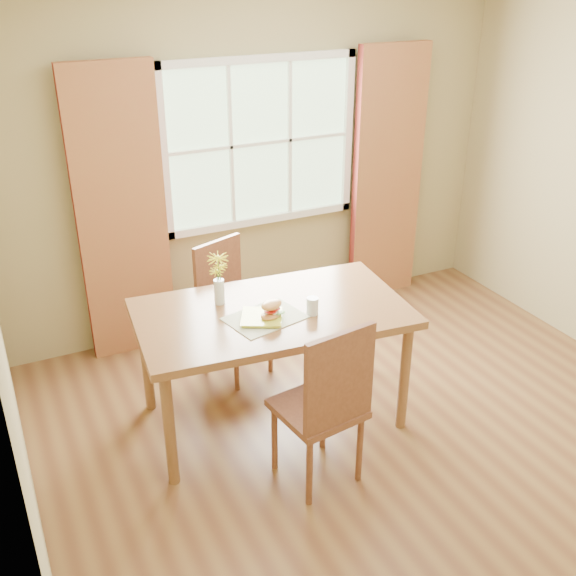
{
  "coord_description": "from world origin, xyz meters",
  "views": [
    {
      "loc": [
        -2.07,
        -2.91,
        2.81
      ],
      "look_at": [
        -0.46,
        0.43,
        0.98
      ],
      "focal_mm": 42.0,
      "sensor_mm": 36.0,
      "label": 1
    }
  ],
  "objects_px": {
    "flower_vase": "(218,274)",
    "dining_table": "(272,321)",
    "water_glass": "(312,306)",
    "chair_near": "(328,401)",
    "chair_far": "(228,302)",
    "croissant_sandwich": "(272,310)"
  },
  "relations": [
    {
      "from": "chair_near",
      "to": "water_glass",
      "type": "bearing_deg",
      "value": 63.23
    },
    {
      "from": "chair_far",
      "to": "water_glass",
      "type": "relative_size",
      "value": 9.04
    },
    {
      "from": "chair_far",
      "to": "water_glass",
      "type": "distance_m",
      "value": 0.95
    },
    {
      "from": "croissant_sandwich",
      "to": "water_glass",
      "type": "distance_m",
      "value": 0.26
    },
    {
      "from": "chair_near",
      "to": "flower_vase",
      "type": "distance_m",
      "value": 1.07
    },
    {
      "from": "croissant_sandwich",
      "to": "water_glass",
      "type": "height_order",
      "value": "croissant_sandwich"
    },
    {
      "from": "dining_table",
      "to": "chair_near",
      "type": "distance_m",
      "value": 0.73
    },
    {
      "from": "croissant_sandwich",
      "to": "flower_vase",
      "type": "height_order",
      "value": "flower_vase"
    },
    {
      "from": "dining_table",
      "to": "croissant_sandwich",
      "type": "height_order",
      "value": "croissant_sandwich"
    },
    {
      "from": "croissant_sandwich",
      "to": "chair_far",
      "type": "bearing_deg",
      "value": 64.22
    },
    {
      "from": "dining_table",
      "to": "water_glass",
      "type": "xyz_separation_m",
      "value": [
        0.2,
        -0.16,
        0.14
      ]
    },
    {
      "from": "dining_table",
      "to": "chair_near",
      "type": "bearing_deg",
      "value": -83.51
    },
    {
      "from": "dining_table",
      "to": "water_glass",
      "type": "height_order",
      "value": "water_glass"
    },
    {
      "from": "flower_vase",
      "to": "water_glass",
      "type": "bearing_deg",
      "value": -39.51
    },
    {
      "from": "water_glass",
      "to": "flower_vase",
      "type": "xyz_separation_m",
      "value": [
        -0.46,
        0.38,
        0.15
      ]
    },
    {
      "from": "chair_far",
      "to": "croissant_sandwich",
      "type": "distance_m",
      "value": 0.89
    },
    {
      "from": "dining_table",
      "to": "chair_near",
      "type": "relative_size",
      "value": 1.65
    },
    {
      "from": "chair_far",
      "to": "flower_vase",
      "type": "xyz_separation_m",
      "value": [
        -0.23,
        -0.48,
        0.48
      ]
    },
    {
      "from": "chair_far",
      "to": "croissant_sandwich",
      "type": "bearing_deg",
      "value": -112.04
    },
    {
      "from": "flower_vase",
      "to": "chair_far",
      "type": "bearing_deg",
      "value": 64.01
    },
    {
      "from": "chair_far",
      "to": "flower_vase",
      "type": "height_order",
      "value": "flower_vase"
    },
    {
      "from": "flower_vase",
      "to": "dining_table",
      "type": "bearing_deg",
      "value": -40.39
    }
  ]
}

